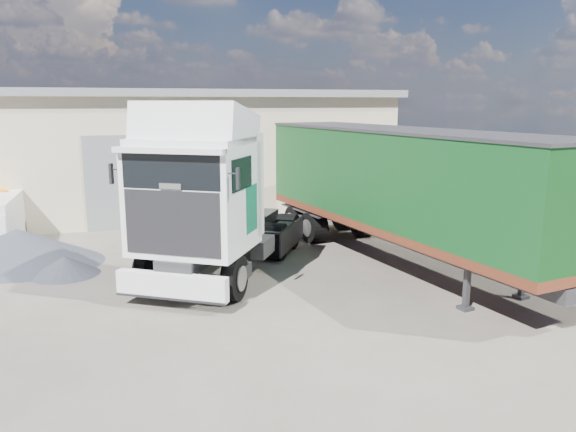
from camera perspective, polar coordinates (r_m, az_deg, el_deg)
name	(u,v)px	position (r m, az deg, el deg)	size (l,w,h in m)	color
ground	(261,311)	(13.32, -2.74, -9.63)	(120.00, 120.00, 0.00)	#2B2823
warehouse	(40,150)	(28.18, -23.92, 6.16)	(30.60, 12.60, 5.42)	#BEB192
brick_boundary_wall	(502,194)	(23.56, 20.89, 2.07)	(0.35, 26.00, 2.50)	brown
tractor_unit	(210,208)	(15.13, -7.95, 0.85)	(6.19, 7.37, 4.83)	black
box_trailer	(398,182)	(16.94, 11.15, 3.37)	(4.16, 12.40, 4.04)	#2D2D30
gravel_heap	(16,247)	(18.91, -25.94, -2.84)	(6.62, 6.62, 1.07)	black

